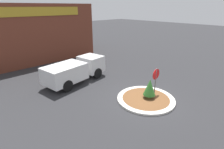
{
  "coord_description": "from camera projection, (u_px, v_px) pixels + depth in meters",
  "views": [
    {
      "loc": [
        -9.3,
        -6.33,
        6.27
      ],
      "look_at": [
        -0.39,
        3.11,
        1.16
      ],
      "focal_mm": 28.0,
      "sensor_mm": 36.0,
      "label": 1
    }
  ],
  "objects": [
    {
      "name": "utility_truck",
      "position": [
        75.0,
        70.0,
        15.15
      ],
      "size": [
        5.86,
        2.89,
        1.9
      ],
      "rotation": [
        0.0,
        0.0,
        0.15
      ],
      "color": "silver",
      "rests_on": "ground_plane"
    },
    {
      "name": "ground_plane",
      "position": [
        146.0,
        100.0,
        12.52
      ],
      "size": [
        120.0,
        120.0,
        0.0
      ],
      "primitive_type": "plane",
      "color": "#2D2D30"
    },
    {
      "name": "island_shrub",
      "position": [
        150.0,
        87.0,
        12.21
      ],
      "size": [
        0.86,
        0.86,
        1.42
      ],
      "color": "brown",
      "rests_on": "traffic_island"
    },
    {
      "name": "traffic_island",
      "position": [
        146.0,
        99.0,
        12.49
      ],
      "size": [
        4.08,
        4.08,
        0.14
      ],
      "color": "silver",
      "rests_on": "ground_plane"
    },
    {
      "name": "storefront_building",
      "position": [
        29.0,
        33.0,
        20.86
      ],
      "size": [
        14.28,
        6.07,
        6.55
      ],
      "color": "brown",
      "rests_on": "ground_plane"
    },
    {
      "name": "stop_sign",
      "position": [
        156.0,
        77.0,
        12.63
      ],
      "size": [
        0.81,
        0.07,
        2.11
      ],
      "color": "#4C4C51",
      "rests_on": "ground_plane"
    }
  ]
}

